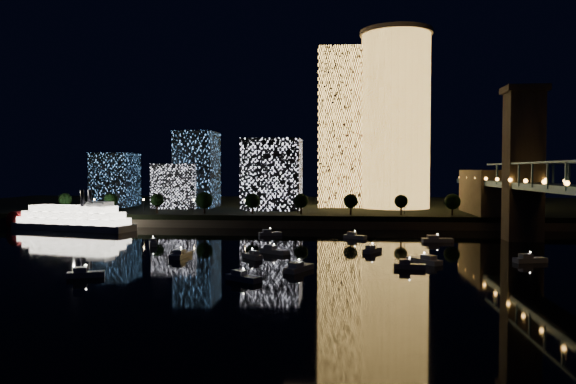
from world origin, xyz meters
name	(u,v)px	position (x,y,z in m)	size (l,w,h in m)	color
ground	(316,262)	(0.00, 0.00, 0.00)	(520.00, 520.00, 0.00)	black
far_bank	(330,209)	(0.00, 160.00, 2.50)	(420.00, 160.00, 5.00)	black
seawall	(325,225)	(0.00, 82.00, 1.50)	(420.00, 6.00, 3.00)	#6B5E4C
tower_cylindrical	(396,120)	(31.62, 131.33, 46.79)	(34.00, 34.00, 83.34)	#FFB951
tower_rectangular	(343,129)	(7.08, 140.70, 43.46)	(24.17, 24.17, 76.91)	#FFB951
midrise_blocks	(203,176)	(-59.46, 123.01, 20.28)	(102.83, 36.47, 36.48)	silver
riverboat	(68,219)	(-98.51, 67.86, 4.12)	(54.31, 23.21, 16.07)	silver
motorboats	(315,252)	(-0.80, 11.24, 0.81)	(110.46, 86.75, 2.78)	silver
esplanade_trees	(257,201)	(-27.90, 88.00, 10.47)	(165.94, 6.94, 8.97)	black
street_lamps	(245,203)	(-34.00, 94.00, 9.02)	(132.70, 0.70, 5.65)	black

